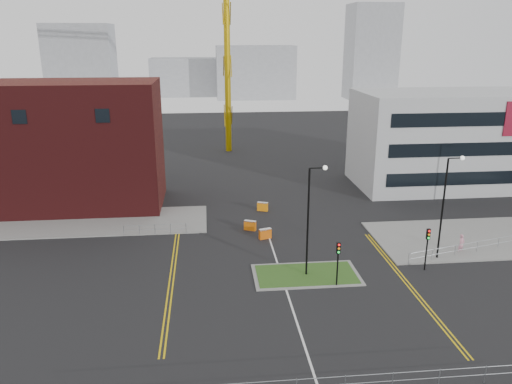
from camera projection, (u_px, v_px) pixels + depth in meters
ground at (300, 332)px, 32.74m from camera, size 200.00×200.00×0.00m
pavement_left at (71, 223)px, 51.69m from camera, size 28.00×8.00×0.12m
pavement_right at (498, 237)px, 48.13m from camera, size 24.00×10.00×0.12m
island_kerb at (306, 275)px, 40.52m from camera, size 8.60×4.60×0.08m
grass_island at (306, 275)px, 40.51m from camera, size 8.00×4.00×0.12m
brick_building at (50, 147)px, 55.08m from camera, size 24.20×10.07×14.24m
office_block at (455, 139)px, 63.82m from camera, size 25.00×12.20×12.00m
streetlamp_island at (311, 213)px, 38.94m from camera, size 1.46×0.36×9.18m
streetlamp_right_near at (446, 200)px, 41.99m from camera, size 1.46×0.36×9.18m
traffic_light_island at (338, 256)px, 38.04m from camera, size 0.28×0.33×3.65m
traffic_light_right at (428, 241)px, 40.71m from camera, size 0.28×0.33×3.65m
railing_front at (321, 382)px, 26.81m from camera, size 24.05×0.05×1.10m
railing_left at (155, 228)px, 48.56m from camera, size 6.05×0.05×1.10m
railing_right at (499, 241)px, 45.40m from camera, size 19.05×5.05×1.10m
centre_line at (295, 316)px, 34.64m from camera, size 0.15×30.00×0.01m
yellow_left_a at (171, 270)px, 41.37m from camera, size 0.12×24.00×0.01m
yellow_left_b at (175, 270)px, 41.40m from camera, size 0.12×24.00×0.01m
yellow_right_a at (405, 282)px, 39.35m from camera, size 0.12×20.00×0.01m
yellow_right_b at (408, 282)px, 39.38m from camera, size 0.12×20.00×0.01m
skyline_a at (81, 65)px, 139.59m from camera, size 18.00×12.00×22.00m
skyline_b at (255, 72)px, 154.79m from camera, size 24.00×12.00×16.00m
skyline_c at (371, 52)px, 151.61m from camera, size 14.00×12.00×28.00m
skyline_d at (198, 77)px, 163.15m from camera, size 30.00×12.00×12.00m
pedestrian at (461, 244)px, 44.51m from camera, size 0.76×0.66×1.75m
barrier_left at (250, 225)px, 49.84m from camera, size 1.24×0.83×1.00m
barrier_mid at (265, 233)px, 47.73m from camera, size 1.26×0.74×1.00m
barrier_right at (263, 206)px, 55.40m from camera, size 1.23×0.78×0.98m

